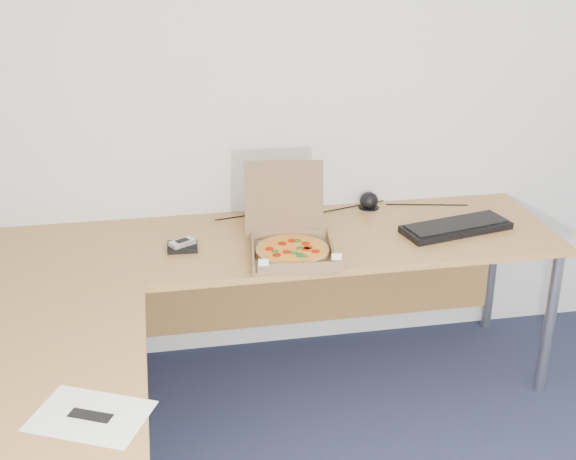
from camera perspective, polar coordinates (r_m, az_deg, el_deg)
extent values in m
cube|color=#B07A3E|center=(3.34, -1.22, -0.92)|extent=(2.50, 0.70, 0.03)
cube|color=#B07A3E|center=(2.38, -19.02, -13.26)|extent=(0.70, 1.50, 0.03)
cylinder|color=gray|center=(4.09, 14.94, -2.60)|extent=(0.05, 0.05, 0.70)
cube|color=brown|center=(3.17, 0.33, -1.89)|extent=(0.34, 0.34, 0.01)
cube|color=brown|center=(3.27, -0.29, 2.24)|extent=(0.34, 0.07, 0.33)
cylinder|color=#C58E44|center=(3.16, 0.33, -1.62)|extent=(0.30, 0.30, 0.02)
cylinder|color=#B12004|center=(3.15, 0.33, -1.38)|extent=(0.26, 0.26, 0.00)
cylinder|color=white|center=(3.48, 0.79, 1.38)|extent=(0.06, 0.06, 0.11)
cube|color=black|center=(3.49, 12.37, 0.18)|extent=(0.52, 0.28, 0.03)
cube|color=black|center=(3.26, -7.85, -1.24)|extent=(0.13, 0.11, 0.02)
cube|color=#B2B5BA|center=(3.25, -7.86, -0.94)|extent=(0.12, 0.10, 0.02)
cube|color=white|center=(2.32, -14.47, -13.22)|extent=(0.39, 0.34, 0.00)
ellipsoid|color=black|center=(3.67, 6.04, 2.26)|extent=(0.10, 0.10, 0.08)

